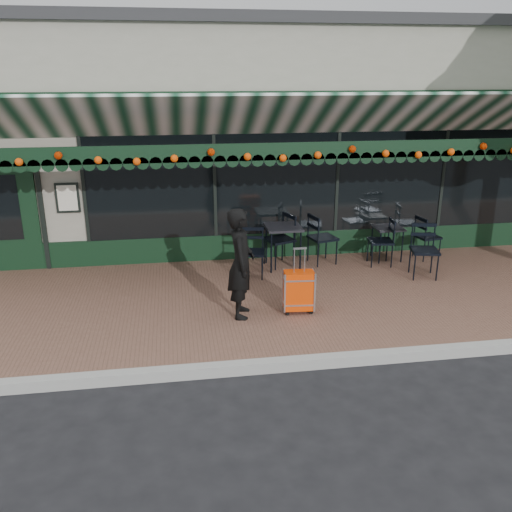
{
  "coord_description": "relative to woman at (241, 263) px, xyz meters",
  "views": [
    {
      "loc": [
        -1.77,
        -6.16,
        3.7
      ],
      "look_at": [
        -0.57,
        1.6,
        1.01
      ],
      "focal_mm": 38.0,
      "sensor_mm": 36.0,
      "label": 1
    }
  ],
  "objects": [
    {
      "name": "ground",
      "position": [
        0.84,
        -1.35,
        -0.99
      ],
      "size": [
        80.0,
        80.0,
        0.0
      ],
      "primitive_type": "plane",
      "color": "black",
      "rests_on": "ground"
    },
    {
      "name": "sidewalk",
      "position": [
        0.84,
        0.65,
        -0.91
      ],
      "size": [
        18.0,
        4.0,
        0.15
      ],
      "primitive_type": "cube",
      "color": "brown",
      "rests_on": "ground"
    },
    {
      "name": "curb",
      "position": [
        0.84,
        -1.43,
        -0.91
      ],
      "size": [
        18.0,
        0.16,
        0.15
      ],
      "primitive_type": "cube",
      "color": "#9E9E99",
      "rests_on": "ground"
    },
    {
      "name": "restaurant_building",
      "position": [
        0.84,
        6.48,
        1.28
      ],
      "size": [
        12.0,
        9.6,
        4.5
      ],
      "color": "gray",
      "rests_on": "ground"
    },
    {
      "name": "woman",
      "position": [
        0.0,
        0.0,
        0.0
      ],
      "size": [
        0.49,
        0.67,
        1.68
      ],
      "primitive_type": "imported",
      "rotation": [
        0.0,
        0.0,
        1.41
      ],
      "color": "black",
      "rests_on": "sidewalk"
    },
    {
      "name": "suitcase",
      "position": [
        0.88,
        -0.03,
        -0.49
      ],
      "size": [
        0.47,
        0.29,
        1.04
      ],
      "rotation": [
        0.0,
        0.0,
        -0.09
      ],
      "color": "#E33B07",
      "rests_on": "sidewalk"
    },
    {
      "name": "cafe_table_a",
      "position": [
        3.16,
        2.14,
        -0.24
      ],
      "size": [
        0.54,
        0.54,
        0.67
      ],
      "color": "black",
      "rests_on": "sidewalk"
    },
    {
      "name": "cafe_table_b",
      "position": [
        1.05,
        2.01,
        -0.11
      ],
      "size": [
        0.66,
        0.66,
        0.81
      ],
      "color": "black",
      "rests_on": "sidewalk"
    },
    {
      "name": "chair_a_left",
      "position": [
        2.92,
        1.87,
        -0.38
      ],
      "size": [
        0.52,
        0.52,
        0.92
      ],
      "primitive_type": null,
      "rotation": [
        0.0,
        0.0,
        -1.7
      ],
      "color": "black",
      "rests_on": "sidewalk"
    },
    {
      "name": "chair_a_right",
      "position": [
        3.98,
        2.08,
        -0.4
      ],
      "size": [
        0.5,
        0.5,
        0.87
      ],
      "primitive_type": null,
      "rotation": [
        0.0,
        0.0,
        1.75
      ],
      "color": "black",
      "rests_on": "sidewalk"
    },
    {
      "name": "chair_a_front",
      "position": [
        3.46,
        1.12,
        -0.35
      ],
      "size": [
        0.58,
        0.58,
        0.97
      ],
      "primitive_type": null,
      "rotation": [
        0.0,
        0.0,
        -0.21
      ],
      "color": "black",
      "rests_on": "sidewalk"
    },
    {
      "name": "chair_b_left",
      "position": [
        1.0,
        2.12,
        -0.34
      ],
      "size": [
        0.65,
        0.65,
        1.01
      ],
      "primitive_type": null,
      "rotation": [
        0.0,
        0.0,
        -1.2
      ],
      "color": "black",
      "rests_on": "sidewalk"
    },
    {
      "name": "chair_b_right",
      "position": [
        1.85,
        2.13,
        -0.35
      ],
      "size": [
        0.6,
        0.6,
        0.99
      ],
      "primitive_type": null,
      "rotation": [
        0.0,
        0.0,
        1.81
      ],
      "color": "black",
      "rests_on": "sidewalk"
    },
    {
      "name": "chair_b_front",
      "position": [
        0.4,
        1.6,
        -0.39
      ],
      "size": [
        0.52,
        0.52,
        0.89
      ],
      "primitive_type": null,
      "rotation": [
        0.0,
        0.0,
        -0.18
      ],
      "color": "black",
      "rests_on": "sidewalk"
    }
  ]
}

